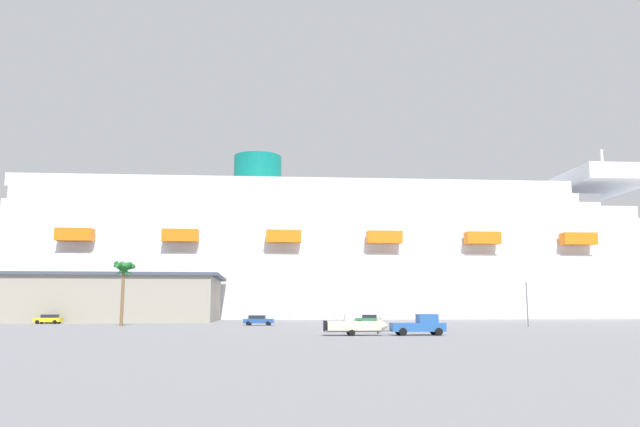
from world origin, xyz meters
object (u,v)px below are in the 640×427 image
(small_boat_on_trailer, at_px, (357,326))
(parked_car_yellow_taxi, at_px, (46,319))
(parked_car_white_van, at_px, (110,318))
(parked_car_green_wagon, at_px, (366,319))
(street_lamp, at_px, (524,296))
(parked_car_blue_suv, at_px, (256,320))
(pickup_truck, at_px, (418,325))
(palm_tree, at_px, (121,273))
(cruise_ship, at_px, (378,263))

(small_boat_on_trailer, bearing_deg, parked_car_yellow_taxi, 140.62)
(parked_car_white_van, bearing_deg, parked_car_yellow_taxi, -148.59)
(parked_car_green_wagon, bearing_deg, small_boat_on_trailer, -95.69)
(street_lamp, bearing_deg, parked_car_yellow_taxi, 169.49)
(street_lamp, relative_size, parked_car_blue_suv, 1.43)
(parked_car_white_van, height_order, parked_car_blue_suv, same)
(small_boat_on_trailer, relative_size, street_lamp, 1.12)
(pickup_truck, distance_m, small_boat_on_trailer, 6.39)
(street_lamp, relative_size, parked_car_yellow_taxi, 1.52)
(palm_tree, bearing_deg, cruise_ship, 54.95)
(cruise_ship, relative_size, pickup_truck, 41.79)
(small_boat_on_trailer, height_order, palm_tree, palm_tree)
(cruise_ship, bearing_deg, parked_car_green_wagon, -97.75)
(cruise_ship, bearing_deg, small_boat_on_trailer, -96.88)
(pickup_truck, relative_size, parked_car_blue_suv, 1.21)
(cruise_ship, bearing_deg, parked_car_white_van, -137.96)
(small_boat_on_trailer, xyz_separation_m, palm_tree, (-34.19, 29.46, 6.99))
(small_boat_on_trailer, xyz_separation_m, parked_car_yellow_taxi, (-50.38, 41.36, -0.13))
(cruise_ship, distance_m, small_boat_on_trailer, 96.01)
(pickup_truck, height_order, small_boat_on_trailer, pickup_truck)
(small_boat_on_trailer, distance_m, street_lamp, 38.12)
(parked_car_blue_suv, bearing_deg, parked_car_white_van, 153.71)
(street_lamp, bearing_deg, parked_car_green_wagon, 150.06)
(palm_tree, height_order, parked_car_blue_suv, palm_tree)
(street_lamp, xyz_separation_m, parked_car_yellow_taxi, (-76.96, 14.27, -3.71))
(cruise_ship, height_order, parked_car_green_wagon, cruise_ship)
(parked_car_yellow_taxi, bearing_deg, pickup_truck, -35.72)
(street_lamp, bearing_deg, pickup_truck, -127.32)
(pickup_truck, height_order, palm_tree, palm_tree)
(cruise_ship, xyz_separation_m, street_lamp, (15.19, -67.36, -9.39))
(pickup_truck, distance_m, parked_car_yellow_taxi, 69.89)
(cruise_ship, xyz_separation_m, parked_car_yellow_taxi, (-61.77, -53.08, -13.10))
(small_boat_on_trailer, relative_size, parked_car_blue_suv, 1.61)
(pickup_truck, xyz_separation_m, parked_car_green_wagon, (-2.36, 39.53, -0.21))
(street_lamp, relative_size, parked_car_green_wagon, 1.59)
(parked_car_yellow_taxi, bearing_deg, cruise_ship, 40.67)
(palm_tree, height_order, parked_car_green_wagon, palm_tree)
(palm_tree, height_order, parked_car_yellow_taxi, palm_tree)
(palm_tree, xyz_separation_m, parked_car_blue_suv, (20.38, 3.75, -7.12))
(pickup_truck, distance_m, palm_tree, 50.27)
(parked_car_yellow_taxi, distance_m, parked_car_white_van, 10.52)
(parked_car_blue_suv, bearing_deg, palm_tree, -169.57)
(street_lamp, xyz_separation_m, parked_car_white_van, (-67.98, 19.76, -3.71))
(pickup_truck, bearing_deg, parked_car_white_van, 135.90)
(cruise_ship, distance_m, parked_car_yellow_taxi, 82.49)
(cruise_ship, relative_size, street_lamp, 35.20)
(parked_car_yellow_taxi, distance_m, parked_car_blue_suv, 37.47)
(cruise_ship, bearing_deg, parked_car_blue_suv, -112.37)
(parked_car_white_van, bearing_deg, street_lamp, -16.20)
(parked_car_white_van, xyz_separation_m, parked_car_blue_suv, (27.59, -13.63, 0.00))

